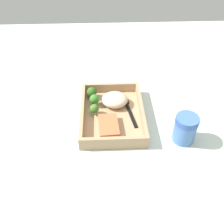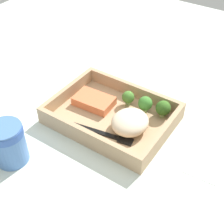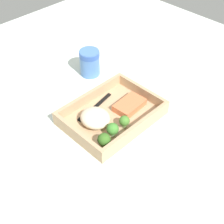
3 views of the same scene
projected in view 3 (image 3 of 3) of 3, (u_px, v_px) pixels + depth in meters
The scene contains 11 objects.
ground_plane at pixel (112, 121), 98.31cm from camera, with size 160.00×160.00×2.00cm, color silver.
takeout_tray at pixel (112, 117), 97.22cm from camera, with size 28.98×21.64×1.20cm, color tan.
tray_rim at pixel (112, 111), 95.62cm from camera, with size 28.98×21.64×3.50cm.
salmon_fillet at pixel (130, 105), 98.70cm from camera, with size 9.93×6.28×2.22cm, color #DA6D42.
mashed_potatoes at pixel (95, 118), 92.97cm from camera, with size 8.57×9.42×4.27cm, color beige.
broccoli_floret_1 at pixel (124, 121), 91.57cm from camera, with size 3.19×3.19×4.12cm.
broccoli_floret_2 at pixel (113, 129), 88.90cm from camera, with size 3.58×3.58×4.51cm.
broccoli_floret_3 at pixel (104, 140), 86.18cm from camera, with size 3.73×3.73×4.40cm.
fork at pixel (93, 109), 98.76cm from camera, with size 15.84×4.45×0.44cm.
paper_cup at pixel (90, 61), 111.33cm from camera, with size 7.25×7.25×9.63cm.
receipt_slip at pixel (50, 164), 84.32cm from camera, with size 7.93×11.98×0.24cm, color white.
Camera 3 is at (49.44, 49.74, 67.95)cm, focal length 50.00 mm.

